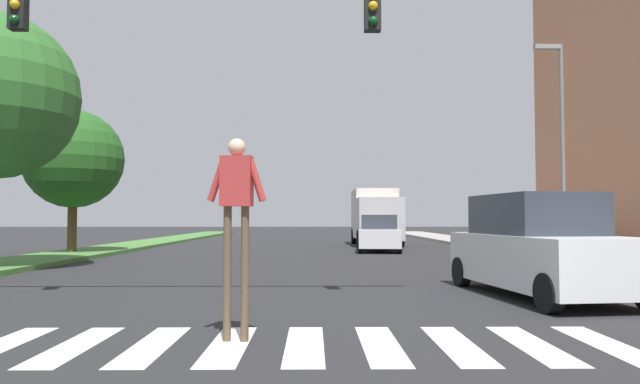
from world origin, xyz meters
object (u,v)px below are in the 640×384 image
Objects in this scene: suv_crossing at (539,248)px; sedan_midblock at (379,234)px; tree_far at (73,159)px; pedestrian_performer at (236,205)px; traffic_light_gantry at (24,45)px; street_lamp_right at (560,130)px; truck_box_delivery at (375,216)px.

sedan_midblock is at bearing 95.26° from suv_crossing.
tree_far is 2.29× the size of pedestrian_performer.
tree_far reaches higher than suv_crossing.
traffic_light_gantry is 1.48× the size of street_lamp_right.
truck_box_delivery is (8.35, 22.16, -2.81)m from traffic_light_gantry.
tree_far is 1.29× the size of sedan_midblock.
traffic_light_gantry is 10.00m from suv_crossing.
street_lamp_right is at bearing 37.28° from traffic_light_gantry.
pedestrian_performer is at bearing -126.61° from street_lamp_right.
street_lamp_right reaches higher than tree_far.
street_lamp_right is (18.35, -3.22, 0.73)m from tree_far.
street_lamp_right is at bearing 53.39° from pedestrian_performer.
suv_crossing is 15.08m from sedan_midblock.
pedestrian_performer is at bearing -61.62° from tree_far.
street_lamp_right reaches higher than traffic_light_gantry.
traffic_light_gantry is at bearing -142.72° from street_lamp_right.
truck_box_delivery reaches higher than pedestrian_performer.
traffic_light_gantry is 4.45× the size of pedestrian_performer.
pedestrian_performer is 6.65m from suv_crossing.
tree_far is at bearing 138.99° from suv_crossing.
tree_far is at bearing 170.04° from street_lamp_right.
street_lamp_right is at bearing 64.28° from suv_crossing.
tree_far is 13.32m from sedan_midblock.
traffic_light_gantry reaches higher than suv_crossing.
truck_box_delivery is at bearing 79.96° from pedestrian_performer.
traffic_light_gantry reaches higher than pedestrian_performer.
tree_far is 0.76× the size of street_lamp_right.
street_lamp_right is 9.15m from sedan_midblock.
suv_crossing is (14.02, -12.19, -2.94)m from tree_far.
traffic_light_gantry is 2.50× the size of sedan_midblock.
sedan_midblock is (7.88, 16.38, -3.67)m from traffic_light_gantry.
sedan_midblock is 0.71× the size of truck_box_delivery.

